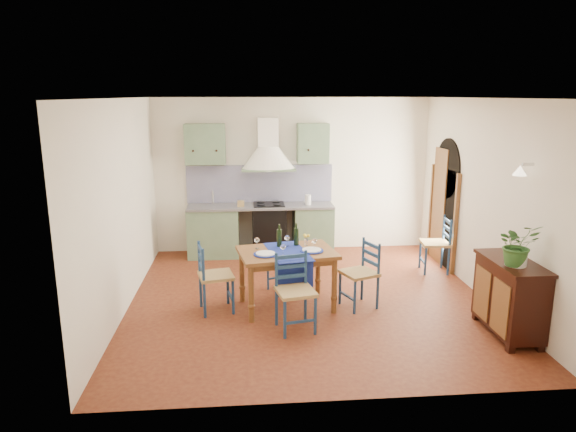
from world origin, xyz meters
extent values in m
plane|color=#4C1910|center=(0.00, 0.00, 0.00)|extent=(5.00, 5.00, 0.00)
cube|color=silver|center=(0.00, 2.50, 1.40)|extent=(5.00, 0.04, 2.80)
cube|color=slate|center=(-1.45, 2.19, 0.44)|extent=(0.90, 0.60, 0.88)
cube|color=slate|center=(0.35, 2.19, 0.44)|extent=(0.70, 0.60, 0.88)
cube|color=black|center=(-0.45, 2.19, 0.44)|extent=(0.60, 0.58, 0.88)
cube|color=slate|center=(-0.60, 2.19, 0.90)|extent=(2.60, 0.64, 0.04)
cube|color=silver|center=(-1.45, 2.19, 0.90)|extent=(0.45, 0.40, 0.03)
cylinder|color=silver|center=(-1.45, 2.37, 1.05)|extent=(0.02, 0.02, 0.26)
cube|color=black|center=(-0.45, 2.19, 0.93)|extent=(0.55, 0.48, 0.02)
cube|color=black|center=(-0.60, 2.24, 0.04)|extent=(2.60, 0.50, 0.08)
cube|color=#0A084E|center=(-0.60, 2.46, 1.26)|extent=(2.65, 0.05, 0.68)
cube|color=slate|center=(-1.55, 2.32, 2.00)|extent=(0.70, 0.34, 0.70)
cube|color=slate|center=(0.35, 2.32, 2.00)|extent=(0.55, 0.34, 0.70)
cone|color=white|center=(-0.45, 2.25, 1.75)|extent=(0.96, 0.96, 0.40)
cube|color=white|center=(-0.45, 2.34, 2.20)|extent=(0.36, 0.30, 0.50)
cube|color=silver|center=(2.50, 0.00, 1.40)|extent=(0.04, 5.00, 2.80)
cube|color=black|center=(2.48, 1.40, 0.82)|extent=(0.03, 1.00, 1.65)
cylinder|color=black|center=(2.48, 1.40, 1.65)|extent=(0.03, 1.00, 1.00)
cube|color=brown|center=(2.46, 0.86, 0.82)|extent=(0.06, 0.06, 1.65)
cube|color=brown|center=(2.46, 1.94, 0.82)|extent=(0.06, 0.06, 1.65)
cube|color=brown|center=(2.47, 1.62, 0.98)|extent=(0.04, 0.55, 1.96)
cylinder|color=silver|center=(2.44, -1.09, 2.05)|extent=(0.15, 0.04, 0.04)
cone|color=#FFEDC6|center=(2.34, -1.09, 1.98)|extent=(0.16, 0.16, 0.12)
cube|color=silver|center=(-2.50, 0.00, 1.40)|extent=(0.04, 5.00, 2.80)
cube|color=white|center=(0.00, 0.00, 2.80)|extent=(5.00, 5.00, 0.01)
cube|color=brown|center=(-0.33, -0.24, 0.78)|extent=(1.39, 1.04, 0.05)
cube|color=brown|center=(-0.33, -0.24, 0.71)|extent=(1.24, 0.90, 0.08)
cylinder|color=brown|center=(-0.82, -0.68, 0.38)|extent=(0.07, 0.07, 0.75)
cylinder|color=brown|center=(-0.94, 0.00, 0.38)|extent=(0.07, 0.07, 0.75)
cylinder|color=brown|center=(0.28, -0.49, 0.38)|extent=(0.07, 0.07, 0.75)
cylinder|color=brown|center=(0.16, 0.19, 0.38)|extent=(0.07, 0.07, 0.75)
cube|color=navy|center=(-0.32, -0.29, 0.80)|extent=(0.63, 1.01, 0.01)
cube|color=navy|center=(-0.26, -0.67, 0.62)|extent=(0.47, 0.10, 0.38)
cylinder|color=navy|center=(-0.62, -0.40, 0.82)|extent=(0.32, 0.32, 0.01)
cylinder|color=white|center=(-0.62, -0.40, 0.83)|extent=(0.25, 0.25, 0.01)
cylinder|color=navy|center=(0.00, -0.29, 0.82)|extent=(0.32, 0.32, 0.01)
cylinder|color=white|center=(0.00, -0.29, 0.83)|extent=(0.25, 0.25, 0.01)
cylinder|color=black|center=(-0.42, -0.04, 0.96)|extent=(0.07, 0.07, 0.32)
cylinder|color=black|center=(-0.18, 0.00, 0.96)|extent=(0.07, 0.07, 0.32)
cylinder|color=white|center=(-0.04, -0.03, 0.86)|extent=(0.05, 0.05, 0.10)
sphere|color=yellow|center=(-0.04, -0.03, 0.95)|extent=(0.10, 0.10, 0.10)
cylinder|color=navy|center=(-0.43, -1.18, 0.24)|extent=(0.04, 0.04, 0.49)
cylinder|color=navy|center=(-0.51, -0.81, 0.48)|extent=(0.04, 0.04, 0.96)
cylinder|color=navy|center=(-0.06, -1.10, 0.24)|extent=(0.04, 0.04, 0.49)
cylinder|color=navy|center=(-0.13, -0.73, 0.48)|extent=(0.04, 0.04, 0.96)
cube|color=tan|center=(-0.28, -0.95, 0.50)|extent=(0.53, 0.53, 0.04)
cube|color=navy|center=(-0.32, -0.77, 0.64)|extent=(0.40, 0.11, 0.05)
cube|color=navy|center=(-0.32, -0.77, 0.76)|extent=(0.40, 0.11, 0.05)
cube|color=navy|center=(-0.32, -0.77, 0.89)|extent=(0.40, 0.11, 0.05)
cube|color=navy|center=(-0.24, -1.14, 0.19)|extent=(0.38, 0.11, 0.03)
cylinder|color=navy|center=(-0.26, 0.56, 0.21)|extent=(0.03, 0.03, 0.42)
cylinder|color=navy|center=(-0.12, 0.27, 0.41)|extent=(0.03, 0.03, 0.81)
cylinder|color=navy|center=(-0.56, 0.42, 0.21)|extent=(0.03, 0.03, 0.42)
cylinder|color=navy|center=(-0.41, 0.13, 0.41)|extent=(0.03, 0.03, 0.81)
cube|color=tan|center=(-0.34, 0.34, 0.43)|extent=(0.51, 0.51, 0.04)
cube|color=navy|center=(-0.27, 0.20, 0.54)|extent=(0.32, 0.17, 0.04)
cube|color=navy|center=(-0.27, 0.20, 0.65)|extent=(0.32, 0.17, 0.04)
cube|color=navy|center=(-0.27, 0.20, 0.76)|extent=(0.32, 0.17, 0.04)
cube|color=navy|center=(-0.41, 0.49, 0.16)|extent=(0.31, 0.17, 0.02)
cylinder|color=navy|center=(-1.06, -0.42, 0.24)|extent=(0.04, 0.04, 0.48)
cylinder|color=navy|center=(-1.42, -0.50, 0.47)|extent=(0.04, 0.04, 0.94)
cylinder|color=navy|center=(-1.14, -0.06, 0.24)|extent=(0.04, 0.04, 0.48)
cylinder|color=navy|center=(-1.50, -0.14, 0.47)|extent=(0.04, 0.04, 0.94)
cube|color=tan|center=(-1.28, -0.28, 0.50)|extent=(0.52, 0.52, 0.04)
cube|color=navy|center=(-1.46, -0.32, 0.63)|extent=(0.11, 0.39, 0.05)
cube|color=navy|center=(-1.46, -0.32, 0.75)|extent=(0.11, 0.39, 0.05)
cube|color=navy|center=(-1.46, -0.32, 0.88)|extent=(0.11, 0.39, 0.05)
cube|color=navy|center=(-1.10, -0.24, 0.19)|extent=(0.11, 0.37, 0.03)
cylinder|color=navy|center=(0.41, -0.21, 0.23)|extent=(0.04, 0.04, 0.47)
cylinder|color=navy|center=(0.75, -0.07, 0.46)|extent=(0.04, 0.04, 0.92)
cylinder|color=navy|center=(0.55, -0.55, 0.23)|extent=(0.04, 0.04, 0.47)
cylinder|color=navy|center=(0.89, -0.42, 0.46)|extent=(0.04, 0.04, 0.92)
cube|color=tan|center=(0.65, -0.31, 0.49)|extent=(0.56, 0.56, 0.04)
cube|color=navy|center=(0.82, -0.24, 0.61)|extent=(0.17, 0.37, 0.05)
cube|color=navy|center=(0.82, -0.24, 0.74)|extent=(0.17, 0.37, 0.05)
cube|color=navy|center=(0.82, -0.24, 0.86)|extent=(0.17, 0.37, 0.05)
cube|color=navy|center=(0.48, -0.38, 0.18)|extent=(0.16, 0.35, 0.03)
cylinder|color=navy|center=(2.03, 1.20, 0.23)|extent=(0.04, 0.04, 0.47)
cylinder|color=navy|center=(2.40, 1.17, 0.46)|extent=(0.04, 0.04, 0.92)
cylinder|color=navy|center=(2.00, 0.83, 0.23)|extent=(0.04, 0.04, 0.47)
cylinder|color=navy|center=(2.37, 0.80, 0.46)|extent=(0.04, 0.04, 0.92)
cube|color=tan|center=(2.20, 1.00, 0.48)|extent=(0.47, 0.47, 0.04)
cube|color=navy|center=(2.38, 0.98, 0.61)|extent=(0.06, 0.39, 0.05)
cube|color=navy|center=(2.38, 0.98, 0.73)|extent=(0.06, 0.39, 0.05)
cube|color=navy|center=(2.38, 0.98, 0.86)|extent=(0.06, 0.39, 0.05)
cube|color=navy|center=(2.02, 1.02, 0.18)|extent=(0.07, 0.37, 0.03)
cube|color=black|center=(2.27, -1.29, 0.49)|extent=(0.45, 1.00, 0.82)
cube|color=black|center=(2.27, -1.29, 0.92)|extent=(0.50, 1.05, 0.04)
cube|color=brown|center=(2.04, -1.52, 0.45)|extent=(0.02, 0.38, 0.63)
cube|color=brown|center=(2.04, -1.06, 0.45)|extent=(0.02, 0.38, 0.63)
cube|color=black|center=(2.09, -1.73, 0.04)|extent=(0.08, 0.08, 0.08)
cube|color=black|center=(2.09, -0.85, 0.04)|extent=(0.08, 0.08, 0.08)
cube|color=black|center=(2.44, -1.73, 0.04)|extent=(0.08, 0.08, 0.08)
cube|color=black|center=(2.44, -0.85, 0.04)|extent=(0.08, 0.08, 0.08)
imported|color=#2C5B25|center=(2.21, -1.45, 1.18)|extent=(0.47, 0.41, 0.50)
camera|label=1|loc=(-0.87, -6.80, 2.84)|focal=32.00mm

